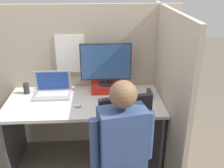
{
  "coord_description": "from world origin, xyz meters",
  "views": [
    {
      "loc": [
        0.14,
        -1.98,
        1.92
      ],
      "look_at": [
        0.27,
        0.18,
        0.99
      ],
      "focal_mm": 42.0,
      "sensor_mm": 36.0,
      "label": 1
    }
  ],
  "objects": [
    {
      "name": "monitor",
      "position": [
        0.22,
        0.58,
        1.05
      ],
      "size": [
        0.53,
        0.16,
        0.44
      ],
      "color": "#232328",
      "rests_on": "paper_box"
    },
    {
      "name": "person",
      "position": [
        0.3,
        -0.45,
        0.73
      ],
      "size": [
        0.47,
        0.46,
        1.26
      ],
      "color": "black",
      "rests_on": "ground"
    },
    {
      "name": "stapler",
      "position": [
        0.67,
        0.44,
        0.76
      ],
      "size": [
        0.04,
        0.16,
        0.05
      ],
      "color": "#2D2D33",
      "rests_on": "desk"
    },
    {
      "name": "paper_box",
      "position": [
        0.22,
        0.58,
        0.77
      ],
      "size": [
        0.31,
        0.23,
        0.08
      ],
      "color": "red",
      "rests_on": "desk"
    },
    {
      "name": "cubicle_panel_right",
      "position": [
        0.8,
        0.29,
        0.81
      ],
      "size": [
        0.04,
        1.37,
        1.62
      ],
      "color": "tan",
      "rests_on": "ground"
    },
    {
      "name": "office_chair",
      "position": [
        0.33,
        -0.3,
        0.51
      ],
      "size": [
        0.55,
        0.59,
        1.02
      ],
      "color": "black",
      "rests_on": "ground"
    },
    {
      "name": "laptop",
      "position": [
        -0.33,
        0.51,
        0.79
      ],
      "size": [
        0.37,
        0.24,
        0.25
      ],
      "color": "#99999E",
      "rests_on": "desk"
    },
    {
      "name": "pen_cup",
      "position": [
        -0.61,
        0.56,
        0.79
      ],
      "size": [
        0.06,
        0.06,
        0.11
      ],
      "color": "#28282D",
      "rests_on": "desk"
    },
    {
      "name": "carrot_toy",
      "position": [
        0.31,
        0.11,
        0.76
      ],
      "size": [
        0.04,
        0.13,
        0.04
      ],
      "color": "orange",
      "rests_on": "desk"
    },
    {
      "name": "cubicle_panel_back",
      "position": [
        -0.0,
        0.75,
        0.81
      ],
      "size": [
        2.05,
        0.05,
        1.62
      ],
      "color": "tan",
      "rests_on": "ground"
    },
    {
      "name": "desk",
      "position": [
        0.0,
        0.36,
        0.56
      ],
      "size": [
        1.55,
        0.72,
        0.74
      ],
      "color": "beige",
      "rests_on": "ground"
    },
    {
      "name": "mouse",
      "position": [
        -0.06,
        0.23,
        0.76
      ],
      "size": [
        0.07,
        0.05,
        0.04
      ],
      "color": "silver",
      "rests_on": "desk"
    }
  ]
}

